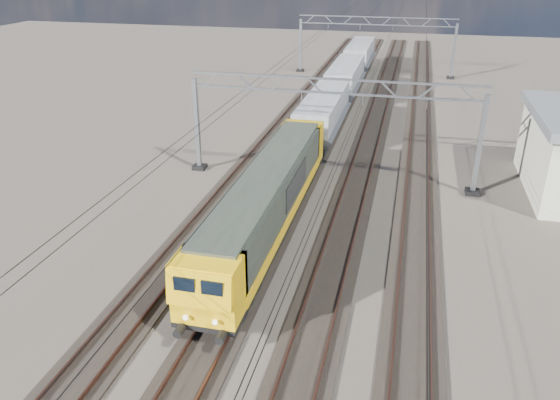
% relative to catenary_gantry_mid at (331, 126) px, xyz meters
% --- Properties ---
extents(ground, '(160.00, 160.00, 0.00)m').
position_rel_catenary_gantry_mid_xyz_m(ground, '(-0.00, -4.00, -3.91)').
color(ground, '#29231F').
rests_on(ground, ground).
extents(track_outer_west, '(2.60, 140.00, 0.30)m').
position_rel_catenary_gantry_mid_xyz_m(track_outer_west, '(-6.00, -4.00, -3.83)').
color(track_outer_west, black).
rests_on(track_outer_west, ground).
extents(track_loco, '(2.60, 140.00, 0.30)m').
position_rel_catenary_gantry_mid_xyz_m(track_loco, '(-2.00, -4.00, -3.83)').
color(track_loco, black).
rests_on(track_loco, ground).
extents(track_inner_east, '(2.60, 140.00, 0.30)m').
position_rel_catenary_gantry_mid_xyz_m(track_inner_east, '(2.00, -4.00, -3.83)').
color(track_inner_east, black).
rests_on(track_inner_east, ground).
extents(track_outer_east, '(2.60, 140.00, 0.30)m').
position_rel_catenary_gantry_mid_xyz_m(track_outer_east, '(6.00, -4.00, -3.83)').
color(track_outer_east, black).
rests_on(track_outer_east, ground).
extents(catenary_gantry_mid, '(19.90, 0.90, 7.11)m').
position_rel_catenary_gantry_mid_xyz_m(catenary_gantry_mid, '(0.00, 0.00, 0.00)').
color(catenary_gantry_mid, gray).
rests_on(catenary_gantry_mid, ground).
extents(catenary_gantry_far, '(19.90, 0.90, 7.11)m').
position_rel_catenary_gantry_mid_xyz_m(catenary_gantry_far, '(0.00, 36.00, 0.00)').
color(catenary_gantry_far, gray).
rests_on(catenary_gantry_far, ground).
extents(overhead_wires, '(12.03, 140.00, 0.53)m').
position_rel_catenary_gantry_mid_xyz_m(overhead_wires, '(-0.00, 4.00, 1.84)').
color(overhead_wires, black).
rests_on(overhead_wires, ground).
extents(locomotive, '(2.76, 21.10, 3.62)m').
position_rel_catenary_gantry_mid_xyz_m(locomotive, '(-2.00, -8.73, -1.58)').
color(locomotive, black).
rests_on(locomotive, ground).
extents(hopper_wagon_lead, '(3.38, 13.00, 3.25)m').
position_rel_catenary_gantry_mid_xyz_m(hopper_wagon_lead, '(-2.00, 8.96, -1.67)').
color(hopper_wagon_lead, black).
rests_on(hopper_wagon_lead, ground).
extents(hopper_wagon_mid, '(3.38, 13.00, 3.25)m').
position_rel_catenary_gantry_mid_xyz_m(hopper_wagon_mid, '(-2.00, 23.16, -1.67)').
color(hopper_wagon_mid, black).
rests_on(hopper_wagon_mid, ground).
extents(hopper_wagon_third, '(3.38, 13.00, 3.25)m').
position_rel_catenary_gantry_mid_xyz_m(hopper_wagon_third, '(-2.00, 37.36, -1.67)').
color(hopper_wagon_third, black).
rests_on(hopper_wagon_third, ground).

